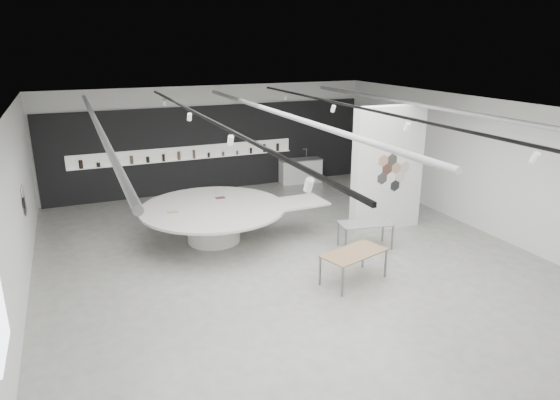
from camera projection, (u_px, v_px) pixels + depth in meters
name	position (u px, v px, depth m)	size (l,w,h in m)	color
room	(287.00, 182.00, 11.94)	(12.02, 14.02, 3.82)	#9B9B92
back_wall_display	(210.00, 149.00, 18.19)	(11.80, 0.27, 3.10)	black
partition_column	(388.00, 169.00, 14.24)	(2.20, 0.38, 3.60)	white
display_island	(216.00, 218.00, 13.66)	(5.15, 4.08, 1.01)	white
sample_table_wood	(354.00, 254.00, 11.32)	(1.70, 1.18, 0.72)	olive
sample_table_stone	(366.00, 225.00, 13.20)	(1.47, 0.93, 0.70)	gray
kitchen_counter	(300.00, 171.00, 19.44)	(1.69, 0.78, 1.29)	white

